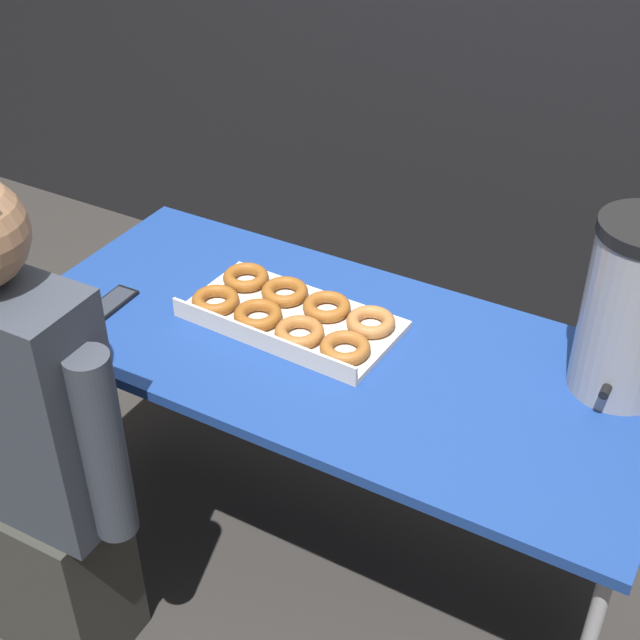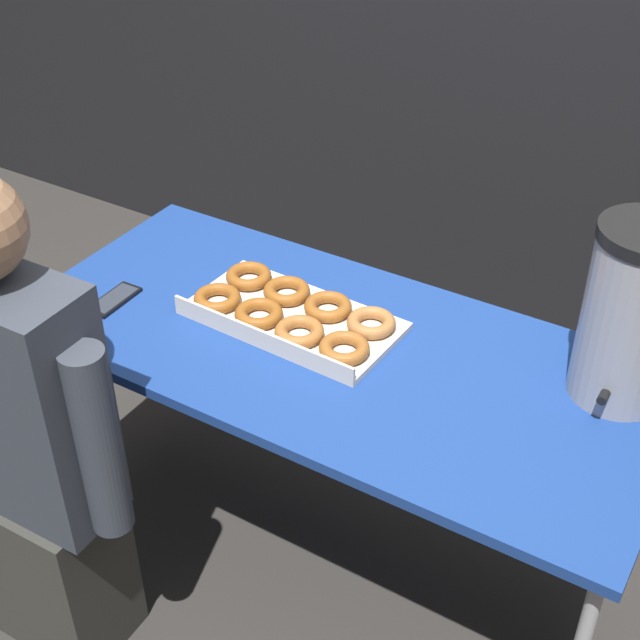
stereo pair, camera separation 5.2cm
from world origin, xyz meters
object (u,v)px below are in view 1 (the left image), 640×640
object	(u,v)px
cell_phone	(111,303)
person_seated	(27,453)
coffee_urn	(633,309)
donut_box	(291,314)

from	to	relation	value
cell_phone	person_seated	size ratio (longest dim) A/B	0.12
coffee_urn	person_seated	size ratio (longest dim) A/B	0.34
donut_box	cell_phone	bearing A→B (deg)	-156.99
cell_phone	person_seated	xyz separation A→B (m)	(0.12, -0.45, -0.10)
donut_box	person_seated	world-z (taller)	person_seated
donut_box	person_seated	distance (m)	0.70
donut_box	coffee_urn	distance (m)	0.80
cell_phone	person_seated	bearing A→B (deg)	-75.92
coffee_urn	person_seated	xyz separation A→B (m)	(-1.08, -0.76, -0.30)
coffee_urn	cell_phone	size ratio (longest dim) A/B	2.94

